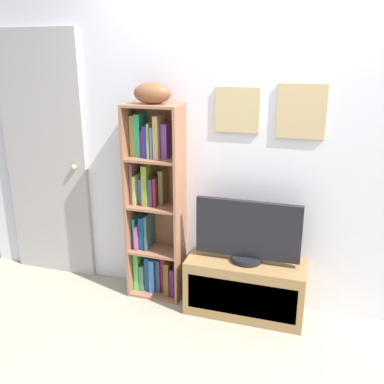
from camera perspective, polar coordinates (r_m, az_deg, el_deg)
back_wall at (r=3.16m, az=8.17°, el=5.96°), size 4.80×0.08×2.48m
bookshelf at (r=3.38m, az=-5.08°, el=-2.28°), size 0.43×0.26×1.54m
football at (r=3.15m, az=-5.31°, el=12.96°), size 0.29×0.18×0.15m
tv_stand at (r=3.32m, az=7.10°, el=-12.42°), size 0.88×0.36×0.43m
television at (r=3.13m, az=7.41°, el=-5.34°), size 0.76×0.22×0.47m
door at (r=3.84m, az=-18.87°, el=4.21°), size 0.77×0.09×2.08m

